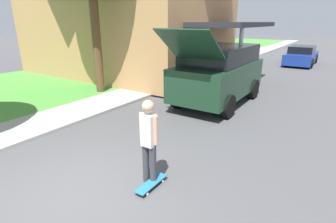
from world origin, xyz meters
name	(u,v)px	position (x,y,z in m)	size (l,w,h in m)	color
ground_plane	(70,192)	(0.00, 0.00, 0.00)	(120.00, 120.00, 0.00)	#49494C
lawn	(70,81)	(-8.00, 6.00, 0.04)	(10.00, 80.00, 0.08)	#478E38
sidewalk	(134,93)	(-3.60, 6.00, 0.05)	(1.80, 80.00, 0.10)	#9E9E99
suv_parked	(219,73)	(-0.02, 6.82, 1.18)	(2.17, 5.20, 2.83)	#193823
car_down_street	(301,56)	(1.20, 19.12, 0.64)	(1.92, 4.59, 1.34)	navy
skateboarder	(149,139)	(1.04, 1.08, 0.94)	(0.41, 0.22, 1.69)	#38383D
skateboard	(151,183)	(1.16, 0.97, 0.08)	(0.22, 0.79, 0.10)	#236B99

